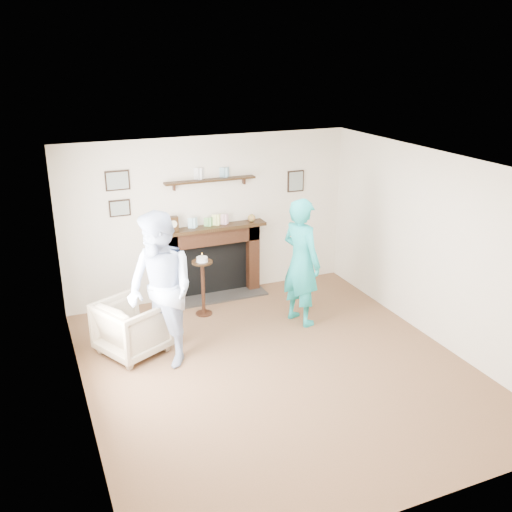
{
  "coord_description": "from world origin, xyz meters",
  "views": [
    {
      "loc": [
        -2.61,
        -5.52,
        3.69
      ],
      "look_at": [
        0.09,
        0.9,
        1.15
      ],
      "focal_mm": 40.0,
      "sensor_mm": 36.0,
      "label": 1
    }
  ],
  "objects_px": {
    "armchair": "(135,352)",
    "man": "(165,361)",
    "woman": "(299,321)",
    "pedestal_table": "(203,277)"
  },
  "relations": [
    {
      "from": "armchair",
      "to": "man",
      "type": "height_order",
      "value": "man"
    },
    {
      "from": "man",
      "to": "armchair",
      "type": "bearing_deg",
      "value": -165.07
    },
    {
      "from": "armchair",
      "to": "woman",
      "type": "height_order",
      "value": "woman"
    },
    {
      "from": "armchair",
      "to": "pedestal_table",
      "type": "relative_size",
      "value": 0.82
    },
    {
      "from": "woman",
      "to": "pedestal_table",
      "type": "xyz_separation_m",
      "value": [
        -1.2,
        0.76,
        0.59
      ]
    },
    {
      "from": "armchair",
      "to": "woman",
      "type": "distance_m",
      "value": 2.37
    },
    {
      "from": "man",
      "to": "woman",
      "type": "distance_m",
      "value": 2.09
    },
    {
      "from": "armchair",
      "to": "woman",
      "type": "relative_size",
      "value": 0.43
    },
    {
      "from": "man",
      "to": "woman",
      "type": "bearing_deg",
      "value": 75.28
    },
    {
      "from": "woman",
      "to": "man",
      "type": "bearing_deg",
      "value": 82.28
    }
  ]
}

